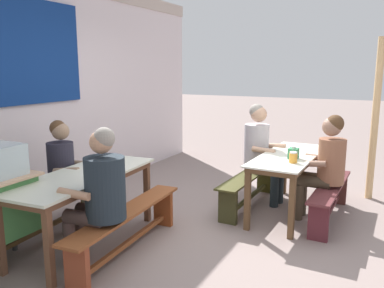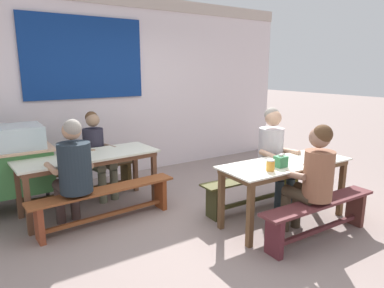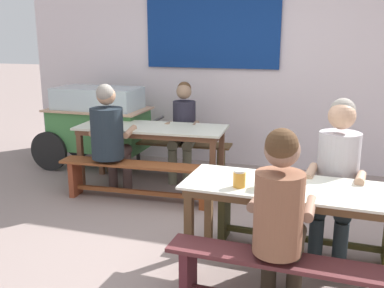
{
  "view_description": "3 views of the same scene",
  "coord_description": "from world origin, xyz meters",
  "px_view_note": "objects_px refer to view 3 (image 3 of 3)",
  "views": [
    {
      "loc": [
        -3.92,
        -1.52,
        1.78
      ],
      "look_at": [
        0.29,
        0.6,
        0.87
      ],
      "focal_mm": 37.07,
      "sensor_mm": 36.0,
      "label": 1
    },
    {
      "loc": [
        -2.2,
        -3.02,
        1.81
      ],
      "look_at": [
        0.07,
        0.4,
        0.89
      ],
      "focal_mm": 31.68,
      "sensor_mm": 36.0,
      "label": 2
    },
    {
      "loc": [
        0.97,
        -3.48,
        1.79
      ],
      "look_at": [
        -0.34,
        0.66,
        0.7
      ],
      "focal_mm": 40.78,
      "sensor_mm": 36.0,
      "label": 3
    }
  ],
  "objects_px": {
    "person_left_back_turned": "(109,134)",
    "person_right_near_table": "(337,171)",
    "bench_far_front": "(137,175)",
    "bench_near_front": "(286,279)",
    "bench_near_back": "(302,219)",
    "food_cart": "(98,120)",
    "person_near_front": "(280,211)",
    "tissue_box": "(270,179)",
    "dining_table_near": "(298,197)",
    "dining_table_far": "(151,133)",
    "bench_far_back": "(165,152)",
    "person_center_facing": "(183,126)",
    "condiment_jar": "(239,179)"
  },
  "relations": [
    {
      "from": "person_left_back_turned",
      "to": "person_right_near_table",
      "type": "xyz_separation_m",
      "value": [
        2.38,
        -0.72,
        0.02
      ]
    },
    {
      "from": "bench_far_front",
      "to": "bench_near_front",
      "type": "height_order",
      "value": "same"
    },
    {
      "from": "bench_near_back",
      "to": "food_cart",
      "type": "xyz_separation_m",
      "value": [
        -2.85,
        1.65,
        0.37
      ]
    },
    {
      "from": "person_near_front",
      "to": "tissue_box",
      "type": "height_order",
      "value": "person_near_front"
    },
    {
      "from": "dining_table_near",
      "to": "dining_table_far",
      "type": "bearing_deg",
      "value": 138.14
    },
    {
      "from": "dining_table_far",
      "to": "bench_far_back",
      "type": "bearing_deg",
      "value": 93.56
    },
    {
      "from": "bench_far_front",
      "to": "food_cart",
      "type": "relative_size",
      "value": 1.05
    },
    {
      "from": "person_right_near_table",
      "to": "bench_far_back",
      "type": "bearing_deg",
      "value": 141.29
    },
    {
      "from": "dining_table_near",
      "to": "bench_near_back",
      "type": "relative_size",
      "value": 1.04
    },
    {
      "from": "food_cart",
      "to": "person_center_facing",
      "type": "xyz_separation_m",
      "value": [
        1.27,
        -0.09,
        0.02
      ]
    },
    {
      "from": "dining_table_near",
      "to": "condiment_jar",
      "type": "xyz_separation_m",
      "value": [
        -0.4,
        -0.14,
        0.14
      ]
    },
    {
      "from": "bench_far_front",
      "to": "food_cart",
      "type": "height_order",
      "value": "food_cart"
    },
    {
      "from": "condiment_jar",
      "to": "bench_far_back",
      "type": "bearing_deg",
      "value": 122.49
    },
    {
      "from": "bench_far_back",
      "to": "person_near_front",
      "type": "height_order",
      "value": "person_near_front"
    },
    {
      "from": "bench_far_back",
      "to": "bench_near_back",
      "type": "distance_m",
      "value": 2.48
    },
    {
      "from": "bench_near_front",
      "to": "person_right_near_table",
      "type": "distance_m",
      "value": 1.09
    },
    {
      "from": "bench_far_front",
      "to": "person_right_near_table",
      "type": "relative_size",
      "value": 1.33
    },
    {
      "from": "dining_table_far",
      "to": "person_left_back_turned",
      "type": "bearing_deg",
      "value": -123.06
    },
    {
      "from": "person_center_facing",
      "to": "person_right_near_table",
      "type": "relative_size",
      "value": 0.93
    },
    {
      "from": "person_left_back_turned",
      "to": "dining_table_near",
      "type": "bearing_deg",
      "value": -28.66
    },
    {
      "from": "dining_table_far",
      "to": "food_cart",
      "type": "relative_size",
      "value": 1.07
    },
    {
      "from": "dining_table_near",
      "to": "bench_far_back",
      "type": "relative_size",
      "value": 0.95
    },
    {
      "from": "bench_near_front",
      "to": "condiment_jar",
      "type": "height_order",
      "value": "condiment_jar"
    },
    {
      "from": "bench_far_front",
      "to": "bench_near_back",
      "type": "bearing_deg",
      "value": -18.93
    },
    {
      "from": "tissue_box",
      "to": "condiment_jar",
      "type": "xyz_separation_m",
      "value": [
        -0.21,
        -0.04,
        -0.0
      ]
    },
    {
      "from": "dining_table_far",
      "to": "bench_far_front",
      "type": "distance_m",
      "value": 0.63
    },
    {
      "from": "bench_near_back",
      "to": "tissue_box",
      "type": "distance_m",
      "value": 0.82
    },
    {
      "from": "person_left_back_turned",
      "to": "person_right_near_table",
      "type": "bearing_deg",
      "value": -16.75
    },
    {
      "from": "bench_near_front",
      "to": "person_center_facing",
      "type": "distance_m",
      "value": 3.03
    },
    {
      "from": "person_right_near_table",
      "to": "tissue_box",
      "type": "height_order",
      "value": "person_right_near_table"
    },
    {
      "from": "bench_far_front",
      "to": "condiment_jar",
      "type": "height_order",
      "value": "condiment_jar"
    },
    {
      "from": "condiment_jar",
      "to": "dining_table_near",
      "type": "bearing_deg",
      "value": 18.82
    },
    {
      "from": "dining_table_near",
      "to": "bench_far_back",
      "type": "height_order",
      "value": "dining_table_near"
    },
    {
      "from": "bench_near_back",
      "to": "person_center_facing",
      "type": "relative_size",
      "value": 1.31
    },
    {
      "from": "condiment_jar",
      "to": "tissue_box",
      "type": "bearing_deg",
      "value": 12.02
    },
    {
      "from": "person_near_front",
      "to": "person_left_back_turned",
      "type": "bearing_deg",
      "value": 141.97
    },
    {
      "from": "person_near_front",
      "to": "condiment_jar",
      "type": "distance_m",
      "value": 0.45
    },
    {
      "from": "bench_near_back",
      "to": "bench_far_front",
      "type": "bearing_deg",
      "value": 161.07
    },
    {
      "from": "bench_near_back",
      "to": "person_left_back_turned",
      "type": "xyz_separation_m",
      "value": [
        -2.14,
        0.65,
        0.44
      ]
    },
    {
      "from": "bench_far_front",
      "to": "person_left_back_turned",
      "type": "bearing_deg",
      "value": 173.8
    },
    {
      "from": "person_left_back_turned",
      "to": "condiment_jar",
      "type": "bearing_deg",
      "value": -37.03
    },
    {
      "from": "person_left_back_turned",
      "to": "bench_near_front",
      "type": "bearing_deg",
      "value": -38.33
    },
    {
      "from": "bench_near_back",
      "to": "condiment_jar",
      "type": "distance_m",
      "value": 0.93
    },
    {
      "from": "person_near_front",
      "to": "person_center_facing",
      "type": "relative_size",
      "value": 1.03
    },
    {
      "from": "person_right_near_table",
      "to": "dining_table_far",
      "type": "bearing_deg",
      "value": 150.29
    },
    {
      "from": "food_cart",
      "to": "person_center_facing",
      "type": "distance_m",
      "value": 1.27
    },
    {
      "from": "tissue_box",
      "to": "bench_near_front",
      "type": "bearing_deg",
      "value": -66.27
    },
    {
      "from": "bench_near_front",
      "to": "food_cart",
      "type": "bearing_deg",
      "value": 136.64
    },
    {
      "from": "bench_near_back",
      "to": "bench_far_back",
      "type": "bearing_deg",
      "value": 138.88
    },
    {
      "from": "person_left_back_turned",
      "to": "bench_near_back",
      "type": "bearing_deg",
      "value": -17.02
    }
  ]
}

